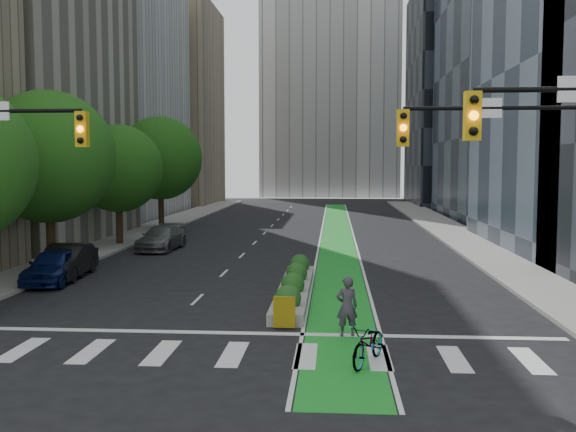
# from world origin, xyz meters

# --- Properties ---
(ground) EXTENTS (160.00, 160.00, 0.00)m
(ground) POSITION_xyz_m (0.00, 0.00, 0.00)
(ground) COLOR black
(ground) RESTS_ON ground
(sidewalk_left) EXTENTS (3.60, 90.00, 0.15)m
(sidewalk_left) POSITION_xyz_m (-11.80, 25.00, 0.07)
(sidewalk_left) COLOR gray
(sidewalk_left) RESTS_ON ground
(sidewalk_right) EXTENTS (3.60, 90.00, 0.15)m
(sidewalk_right) POSITION_xyz_m (11.80, 25.00, 0.07)
(sidewalk_right) COLOR gray
(sidewalk_right) RESTS_ON ground
(bike_lane_paint) EXTENTS (2.20, 70.00, 0.01)m
(bike_lane_paint) POSITION_xyz_m (3.00, 30.00, 0.01)
(bike_lane_paint) COLOR green
(bike_lane_paint) RESTS_ON ground
(building_tan_far) EXTENTS (14.00, 16.00, 26.00)m
(building_tan_far) POSITION_xyz_m (-20.00, 66.00, 13.00)
(building_tan_far) COLOR tan
(building_tan_far) RESTS_ON ground
(building_dark_end) EXTENTS (14.00, 18.00, 28.00)m
(building_dark_end) POSITION_xyz_m (20.00, 68.00, 14.00)
(building_dark_end) COLOR black
(building_dark_end) RESTS_ON ground
(tree_mid) EXTENTS (6.40, 6.40, 8.78)m
(tree_mid) POSITION_xyz_m (-11.00, 12.00, 5.57)
(tree_mid) COLOR black
(tree_mid) RESTS_ON ground
(tree_midfar) EXTENTS (5.60, 5.60, 7.76)m
(tree_midfar) POSITION_xyz_m (-11.00, 22.00, 4.95)
(tree_midfar) COLOR black
(tree_midfar) RESTS_ON ground
(tree_far) EXTENTS (6.60, 6.60, 9.00)m
(tree_far) POSITION_xyz_m (-11.00, 32.00, 5.69)
(tree_far) COLOR black
(tree_far) RESTS_ON ground
(signal_right) EXTENTS (5.82, 0.51, 7.20)m
(signal_right) POSITION_xyz_m (8.67, 0.47, 4.80)
(signal_right) COLOR black
(signal_right) RESTS_ON ground
(median_planter) EXTENTS (1.20, 10.26, 1.10)m
(median_planter) POSITION_xyz_m (1.20, 7.04, 0.37)
(median_planter) COLOR gray
(median_planter) RESTS_ON ground
(bicycle) EXTENTS (1.49, 2.20, 1.09)m
(bicycle) POSITION_xyz_m (3.68, -1.57, 0.55)
(bicycle) COLOR gray
(bicycle) RESTS_ON ground
(cyclist) EXTENTS (0.74, 0.55, 1.84)m
(cyclist) POSITION_xyz_m (3.16, 1.11, 0.92)
(cyclist) COLOR #3A343E
(cyclist) RESTS_ON ground
(parked_car_left_near) EXTENTS (2.13, 4.60, 1.53)m
(parked_car_left_near) POSITION_xyz_m (-9.50, 8.98, 0.76)
(parked_car_left_near) COLOR #0C184D
(parked_car_left_near) RESTS_ON ground
(parked_car_left_mid) EXTENTS (2.02, 4.83, 1.55)m
(parked_car_left_mid) POSITION_xyz_m (-9.50, 10.23, 0.78)
(parked_car_left_mid) COLOR black
(parked_car_left_mid) RESTS_ON ground
(parked_car_left_far) EXTENTS (2.32, 5.16, 1.47)m
(parked_car_left_far) POSITION_xyz_m (-7.74, 20.11, 0.73)
(parked_car_left_far) COLOR #535758
(parked_car_left_far) RESTS_ON ground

